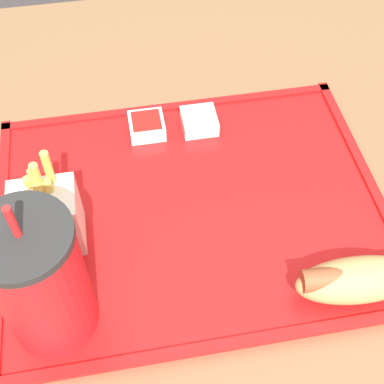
{
  "coord_description": "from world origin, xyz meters",
  "views": [
    {
      "loc": [
        0.07,
        0.37,
        1.26
      ],
      "look_at": [
        0.01,
        0.0,
        0.78
      ],
      "focal_mm": 50.0,
      "sensor_mm": 36.0,
      "label": 1
    }
  ],
  "objects_px": {
    "hot_dog_far": "(359,279)",
    "fries_carton": "(47,217)",
    "soda_cup": "(40,281)",
    "sauce_cup_mayo": "(199,121)",
    "sauce_cup_ketchup": "(147,126)"
  },
  "relations": [
    {
      "from": "hot_dog_far",
      "to": "fries_carton",
      "type": "relative_size",
      "value": 1.12
    },
    {
      "from": "fries_carton",
      "to": "soda_cup",
      "type": "bearing_deg",
      "value": 90.13
    },
    {
      "from": "sauce_cup_mayo",
      "to": "sauce_cup_ketchup",
      "type": "bearing_deg",
      "value": -2.6
    },
    {
      "from": "soda_cup",
      "to": "fries_carton",
      "type": "bearing_deg",
      "value": -89.87
    },
    {
      "from": "soda_cup",
      "to": "hot_dog_far",
      "type": "distance_m",
      "value": 0.32
    },
    {
      "from": "sauce_cup_ketchup",
      "to": "soda_cup",
      "type": "bearing_deg",
      "value": 63.41
    },
    {
      "from": "sauce_cup_ketchup",
      "to": "hot_dog_far",
      "type": "bearing_deg",
      "value": 124.51
    },
    {
      "from": "fries_carton",
      "to": "sauce_cup_ketchup",
      "type": "xyz_separation_m",
      "value": [
        -0.12,
        -0.15,
        -0.03
      ]
    },
    {
      "from": "hot_dog_far",
      "to": "fries_carton",
      "type": "distance_m",
      "value": 0.33
    },
    {
      "from": "hot_dog_far",
      "to": "sauce_cup_ketchup",
      "type": "distance_m",
      "value": 0.33
    },
    {
      "from": "hot_dog_far",
      "to": "sauce_cup_ketchup",
      "type": "bearing_deg",
      "value": -55.49
    },
    {
      "from": "fries_carton",
      "to": "hot_dog_far",
      "type": "bearing_deg",
      "value": 158.48
    },
    {
      "from": "sauce_cup_mayo",
      "to": "sauce_cup_ketchup",
      "type": "xyz_separation_m",
      "value": [
        0.07,
        -0.0,
        0.0
      ]
    },
    {
      "from": "hot_dog_far",
      "to": "sauce_cup_mayo",
      "type": "xyz_separation_m",
      "value": [
        0.12,
        -0.27,
        -0.01
      ]
    },
    {
      "from": "sauce_cup_mayo",
      "to": "sauce_cup_ketchup",
      "type": "height_order",
      "value": "same"
    }
  ]
}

